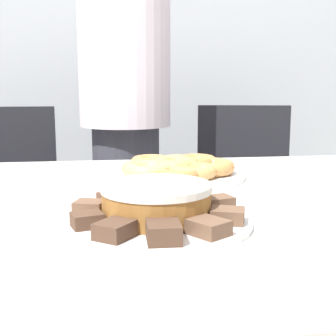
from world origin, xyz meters
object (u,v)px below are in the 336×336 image
object	(u,v)px
office_chair_left	(5,229)
office_chair_right	(244,220)
plate_cake	(157,221)
plate_donuts	(176,175)
person_standing	(125,113)
frosted_cake	(157,201)

from	to	relation	value
office_chair_left	office_chair_right	world-z (taller)	same
plate_cake	plate_donuts	world-z (taller)	same
office_chair_right	plate_cake	bearing A→B (deg)	-102.95
plate_cake	plate_donuts	distance (m)	0.41
person_standing	plate_cake	distance (m)	1.09
person_standing	plate_cake	bearing A→B (deg)	-89.98
plate_cake	plate_donuts	xyz separation A→B (m)	(0.09, 0.40, 0.00)
person_standing	plate_donuts	xyz separation A→B (m)	(0.09, -0.68, -0.12)
person_standing	plate_donuts	size ratio (longest dim) A/B	4.63
office_chair_right	person_standing	bearing A→B (deg)	-170.51
office_chair_left	frosted_cake	xyz separation A→B (m)	(0.48, -1.06, 0.36)
person_standing	plate_donuts	world-z (taller)	person_standing
person_standing	office_chair_left	size ratio (longest dim) A/B	1.85
person_standing	frosted_cake	distance (m)	1.08
office_chair_right	frosted_cake	size ratio (longest dim) A/B	4.76
person_standing	frosted_cake	bearing A→B (deg)	-89.98
office_chair_left	plate_cake	world-z (taller)	office_chair_left
office_chair_right	plate_cake	xyz separation A→B (m)	(-0.49, -1.06, 0.33)
plate_donuts	frosted_cake	size ratio (longest dim) A/B	1.90
office_chair_left	frosted_cake	size ratio (longest dim) A/B	4.76
office_chair_right	office_chair_left	bearing A→B (deg)	-168.43
person_standing	office_chair_left	world-z (taller)	person_standing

